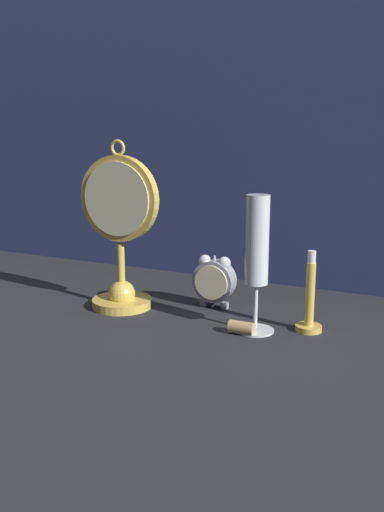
% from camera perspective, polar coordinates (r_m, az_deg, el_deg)
% --- Properties ---
extents(ground_plane, '(4.00, 4.00, 0.00)m').
position_cam_1_polar(ground_plane, '(1.00, -2.00, -6.69)').
color(ground_plane, '#232328').
extents(fabric_backdrop_drape, '(1.49, 0.01, 0.72)m').
position_cam_1_polar(fabric_backdrop_drape, '(1.24, 5.08, 14.04)').
color(fabric_backdrop_drape, navy).
rests_on(fabric_backdrop_drape, ground_plane).
extents(pocket_watch_on_stand, '(0.16, 0.11, 0.31)m').
position_cam_1_polar(pocket_watch_on_stand, '(1.06, -7.21, 1.68)').
color(pocket_watch_on_stand, gold).
rests_on(pocket_watch_on_stand, ground_plane).
extents(alarm_clock_twin_bell, '(0.08, 0.03, 0.10)m').
position_cam_1_polar(alarm_clock_twin_bell, '(1.07, 2.24, -2.31)').
color(alarm_clock_twin_bell, gray).
rests_on(alarm_clock_twin_bell, ground_plane).
extents(champagne_flute, '(0.06, 0.06, 0.23)m').
position_cam_1_polar(champagne_flute, '(0.93, 6.51, 0.41)').
color(champagne_flute, silver).
rests_on(champagne_flute, ground_plane).
extents(brass_candlestick, '(0.04, 0.04, 0.14)m').
position_cam_1_polar(brass_candlestick, '(0.96, 11.67, -4.86)').
color(brass_candlestick, gold).
rests_on(brass_candlestick, ground_plane).
extents(wine_cork, '(0.04, 0.02, 0.02)m').
position_cam_1_polar(wine_cork, '(0.94, 5.00, -7.14)').
color(wine_cork, tan).
rests_on(wine_cork, ground_plane).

